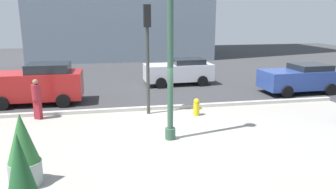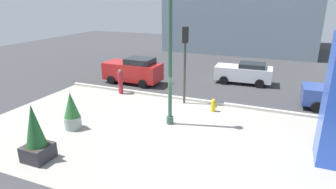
# 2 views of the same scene
# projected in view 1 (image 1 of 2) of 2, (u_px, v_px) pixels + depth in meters

# --- Properties ---
(ground_plane) EXTENTS (60.00, 60.00, 0.00)m
(ground_plane) POSITION_uv_depth(u_px,v_px,m) (149.00, 105.00, 15.74)
(ground_plane) COLOR #38383A
(plaza_pavement) EXTENTS (18.00, 10.00, 0.02)m
(plaza_pavement) POSITION_uv_depth(u_px,v_px,m) (176.00, 156.00, 10.02)
(plaza_pavement) COLOR #9E998E
(plaza_pavement) RESTS_ON ground_plane
(curb_strip) EXTENTS (18.00, 0.24, 0.16)m
(curb_strip) POSITION_uv_depth(u_px,v_px,m) (152.00, 108.00, 14.88)
(curb_strip) COLOR #B7B2A8
(curb_strip) RESTS_ON ground_plane
(lamp_post) EXTENTS (0.44, 0.44, 6.90)m
(lamp_post) POSITION_uv_depth(u_px,v_px,m) (170.00, 41.00, 10.61)
(lamp_post) COLOR #335642
(lamp_post) RESTS_ON ground_plane
(potted_plant_by_pillar) EXTENTS (0.81, 0.81, 1.89)m
(potted_plant_by_pillar) POSITION_uv_depth(u_px,v_px,m) (23.00, 151.00, 8.15)
(potted_plant_by_pillar) COLOR gray
(potted_plant_by_pillar) RESTS_ON ground_plane
(fire_hydrant) EXTENTS (0.36, 0.26, 0.75)m
(fire_hydrant) POSITION_uv_depth(u_px,v_px,m) (197.00, 107.00, 13.99)
(fire_hydrant) COLOR gold
(fire_hydrant) RESTS_ON ground_plane
(traffic_light_corner) EXTENTS (0.28, 0.42, 4.60)m
(traffic_light_corner) POSITION_uv_depth(u_px,v_px,m) (147.00, 42.00, 13.60)
(traffic_light_corner) COLOR #333833
(traffic_light_corner) RESTS_ON ground_plane
(car_curb_west) EXTENTS (4.18, 2.06, 1.58)m
(car_curb_west) POSITION_uv_depth(u_px,v_px,m) (179.00, 71.00, 20.18)
(car_curb_west) COLOR silver
(car_curb_west) RESTS_ON ground_plane
(car_passing_lane) EXTENTS (4.22, 2.21, 1.57)m
(car_passing_lane) POSITION_uv_depth(u_px,v_px,m) (300.00, 78.00, 18.04)
(car_passing_lane) COLOR #2D4793
(car_passing_lane) RESTS_ON ground_plane
(car_curb_east) EXTENTS (4.34, 2.12, 1.95)m
(car_curb_east) POSITION_uv_depth(u_px,v_px,m) (37.00, 84.00, 15.73)
(car_curb_east) COLOR red
(car_curb_east) RESTS_ON ground_plane
(pedestrian_crossing) EXTENTS (0.49, 0.49, 1.68)m
(pedestrian_crossing) POSITION_uv_depth(u_px,v_px,m) (37.00, 97.00, 13.37)
(pedestrian_crossing) COLOR maroon
(pedestrian_crossing) RESTS_ON ground_plane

